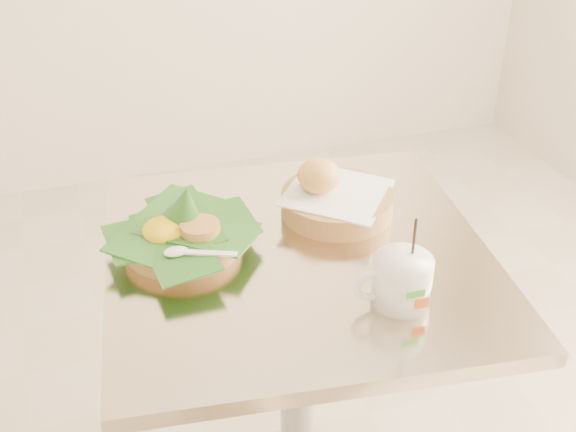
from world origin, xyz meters
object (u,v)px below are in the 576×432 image
object	(u,v)px
rice_basket	(182,230)
bread_basket	(334,198)
coffee_mug	(401,280)
cafe_table	(297,341)

from	to	relation	value
rice_basket	bread_basket	distance (m)	0.31
bread_basket	coffee_mug	xyz separation A→B (m)	(0.00, -0.30, 0.01)
bread_basket	coffee_mug	bearing A→B (deg)	-89.57
cafe_table	rice_basket	distance (m)	0.34
bread_basket	coffee_mug	distance (m)	0.30
coffee_mug	cafe_table	bearing A→B (deg)	120.62
cafe_table	rice_basket	size ratio (longest dim) A/B	2.84
rice_basket	bread_basket	world-z (taller)	rice_basket
bread_basket	coffee_mug	world-z (taller)	coffee_mug
rice_basket	coffee_mug	world-z (taller)	coffee_mug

